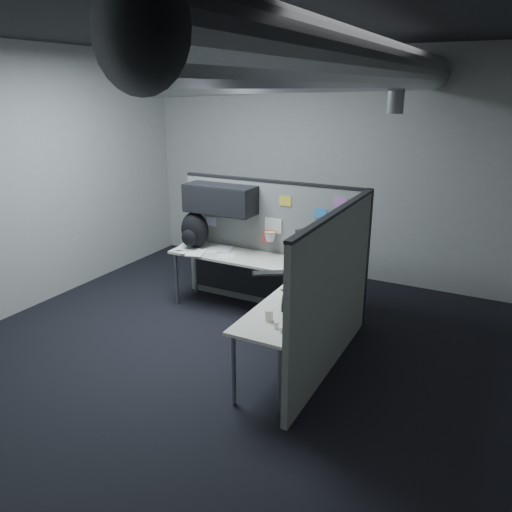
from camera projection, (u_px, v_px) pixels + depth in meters
The scene contains 12 objects.
room at pixel (275, 157), 4.44m from camera, with size 5.62×5.62×3.22m.
partition_back at pixel (257, 231), 6.18m from camera, with size 2.44×0.42×1.63m.
partition_right at pixel (334, 292), 4.79m from camera, with size 0.07×2.23×1.63m.
desk at pixel (267, 279), 5.68m from camera, with size 2.31×2.11×0.73m.
monitor at pixel (320, 251), 5.50m from camera, with size 0.56×0.56×0.46m.
keyboard at pixel (272, 274), 5.45m from camera, with size 0.44×0.37×0.04m.
mouse at pixel (295, 290), 5.02m from camera, with size 0.29×0.30×0.05m.
phone at pixel (293, 303), 4.66m from camera, with size 0.30×0.31×0.12m.
bottles at pixel (283, 325), 4.24m from camera, with size 0.13×0.19×0.08m.
cup at pixel (269, 315), 4.38m from camera, with size 0.07×0.07×0.10m, color silver.
papers at pixel (206, 251), 6.25m from camera, with size 0.89×0.63×0.02m.
backpack at pixel (194, 231), 6.32m from camera, with size 0.44×0.42×0.46m.
Camera 1 is at (2.49, -4.05, 2.68)m, focal length 35.00 mm.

